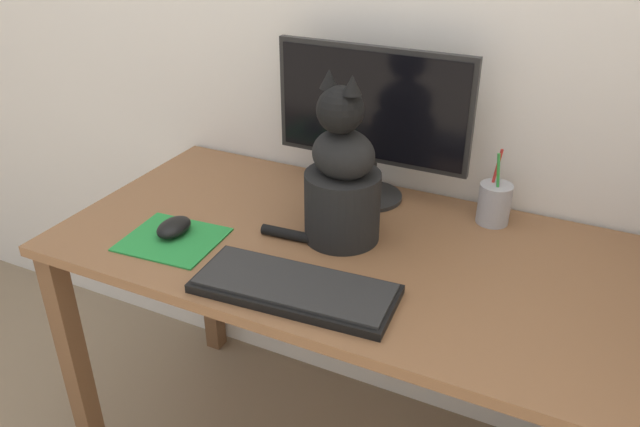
{
  "coord_description": "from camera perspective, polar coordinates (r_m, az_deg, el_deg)",
  "views": [
    {
      "loc": [
        0.44,
        -1.1,
        1.45
      ],
      "look_at": [
        -0.05,
        -0.1,
        0.85
      ],
      "focal_mm": 35.0,
      "sensor_mm": 36.0,
      "label": 1
    }
  ],
  "objects": [
    {
      "name": "desk",
      "position": [
        1.44,
        3.3,
        -6.44
      ],
      "size": [
        1.35,
        0.66,
        0.73
      ],
      "color": "brown",
      "rests_on": "ground_plane"
    },
    {
      "name": "monitor",
      "position": [
        1.51,
        4.74,
        8.82
      ],
      "size": [
        0.49,
        0.17,
        0.39
      ],
      "color": "black",
      "rests_on": "desk"
    },
    {
      "name": "keyboard",
      "position": [
        1.23,
        -2.32,
        -6.81
      ],
      "size": [
        0.41,
        0.19,
        0.02
      ],
      "rotation": [
        0.0,
        0.0,
        0.07
      ],
      "color": "black",
      "rests_on": "desk"
    },
    {
      "name": "mousepad_left",
      "position": [
        1.45,
        -13.32,
        -2.32
      ],
      "size": [
        0.22,
        0.2,
        0.0
      ],
      "rotation": [
        0.0,
        0.0,
        0.07
      ],
      "color": "#238438",
      "rests_on": "desk"
    },
    {
      "name": "computer_mouse_left",
      "position": [
        1.45,
        -13.22,
        -1.22
      ],
      "size": [
        0.06,
        0.1,
        0.03
      ],
      "color": "black",
      "rests_on": "mousepad_left"
    },
    {
      "name": "cat",
      "position": [
        1.35,
        1.99,
        3.02
      ],
      "size": [
        0.28,
        0.21,
        0.38
      ],
      "rotation": [
        0.0,
        0.0,
        -0.29
      ],
      "color": "black",
      "rests_on": "desk"
    },
    {
      "name": "pen_cup",
      "position": [
        1.51,
        15.65,
        0.92
      ],
      "size": [
        0.08,
        0.08,
        0.18
      ],
      "color": "#99999E",
      "rests_on": "desk"
    }
  ]
}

